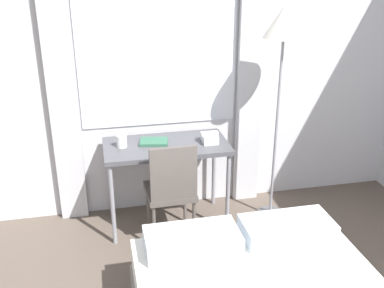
% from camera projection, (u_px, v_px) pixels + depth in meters
% --- Properties ---
extents(wall_back_with_window, '(5.20, 0.13, 2.70)m').
position_uv_depth(wall_back_with_window, '(185.00, 68.00, 4.02)').
color(wall_back_with_window, silver).
rests_on(wall_back_with_window, ground_plane).
extents(desk, '(1.07, 0.56, 0.78)m').
position_uv_depth(desk, '(166.00, 152.00, 3.90)').
color(desk, '#4C4C51').
rests_on(desk, ground_plane).
extents(desk_chair, '(0.41, 0.41, 0.91)m').
position_uv_depth(desk_chair, '(171.00, 187.00, 3.71)').
color(desk_chair, '#59514C').
rests_on(desk_chair, ground_plane).
extents(standing_lamp, '(0.34, 0.34, 1.93)m').
position_uv_depth(standing_lamp, '(283.00, 37.00, 3.63)').
color(standing_lamp, '#4C4C51').
rests_on(standing_lamp, ground_plane).
extents(telephone, '(0.15, 0.16, 0.09)m').
position_uv_depth(telephone, '(210.00, 138.00, 3.89)').
color(telephone, white).
rests_on(telephone, desk).
extents(book, '(0.27, 0.22, 0.02)m').
position_uv_depth(book, '(154.00, 142.00, 3.89)').
color(book, '#33664C').
rests_on(book, desk).
extents(mug, '(0.09, 0.09, 0.10)m').
position_uv_depth(mug, '(122.00, 141.00, 3.79)').
color(mug, white).
rests_on(mug, desk).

